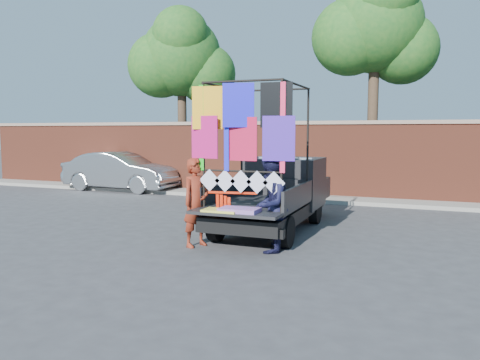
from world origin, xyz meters
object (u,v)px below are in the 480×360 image
at_px(woman, 196,202).
at_px(man, 270,205).
at_px(sedan, 120,171).
at_px(pickup_truck, 279,192).

distance_m(woman, man, 1.48).
relative_size(sedan, man, 2.51).
xyz_separation_m(pickup_truck, man, (0.55, -2.41, 0.08)).
xyz_separation_m(pickup_truck, sedan, (-7.61, 4.18, -0.07)).
relative_size(pickup_truck, man, 2.87).
bearing_deg(woman, sedan, 67.55).
height_order(pickup_truck, woman, pickup_truck).
xyz_separation_m(sedan, woman, (6.68, -6.73, 0.14)).
bearing_deg(sedan, man, -128.18).
height_order(sedan, man, man).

